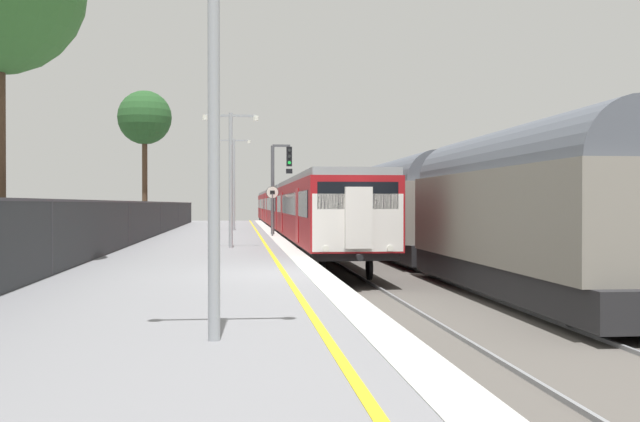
{
  "coord_description": "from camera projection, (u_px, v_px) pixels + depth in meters",
  "views": [
    {
      "loc": [
        -1.37,
        -17.25,
        1.58
      ],
      "look_at": [
        1.29,
        7.89,
        1.34
      ],
      "focal_mm": 43.08,
      "sensor_mm": 36.0,
      "label": 1
    }
  ],
  "objects": [
    {
      "name": "speed_limit_sign",
      "position": [
        272.0,
        204.0,
        37.15
      ],
      "size": [
        0.59,
        0.08,
        2.43
      ],
      "color": "#59595B",
      "rests_on": "ground"
    },
    {
      "name": "platform_lamp_far",
      "position": [
        234.0,
        176.0,
        45.84
      ],
      "size": [
        2.0,
        0.2,
        5.47
      ],
      "color": "#93999E",
      "rests_on": "ground"
    },
    {
      "name": "commuter_train_at_platform",
      "position": [
        290.0,
        208.0,
        52.47
      ],
      "size": [
        2.83,
        60.99,
        3.81
      ],
      "color": "maroon",
      "rests_on": "ground"
    },
    {
      "name": "signal_gantry",
      "position": [
        278.0,
        178.0,
        39.2
      ],
      "size": [
        1.1,
        0.24,
        4.61
      ],
      "color": "#47474C",
      "rests_on": "ground"
    },
    {
      "name": "ground",
      "position": [
        414.0,
        299.0,
        17.6
      ],
      "size": [
        17.4,
        110.0,
        1.21
      ],
      "color": "gray"
    },
    {
      "name": "platform_lamp_mid",
      "position": [
        231.0,
        167.0,
        27.32
      ],
      "size": [
        2.0,
        0.2,
        4.82
      ],
      "color": "#93999E",
      "rests_on": "ground"
    },
    {
      "name": "background_tree_left",
      "position": [
        146.0,
        120.0,
        46.26
      ],
      "size": [
        3.25,
        3.25,
        8.42
      ],
      "color": "#473323",
      "rests_on": "ground"
    },
    {
      "name": "freight_train_adjacent_track",
      "position": [
        374.0,
        205.0,
        42.6
      ],
      "size": [
        2.6,
        58.37,
        4.56
      ],
      "color": "#232326",
      "rests_on": "ground"
    },
    {
      "name": "platform_back_fence",
      "position": [
        51.0,
        236.0,
        16.73
      ],
      "size": [
        0.07,
        99.0,
        1.68
      ],
      "color": "#282B2D",
      "rests_on": "ground"
    },
    {
      "name": "platform_lamp_near",
      "position": [
        214.0,
        81.0,
        8.79
      ],
      "size": [
        2.0,
        0.2,
        4.99
      ],
      "color": "#93999E",
      "rests_on": "ground"
    }
  ]
}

